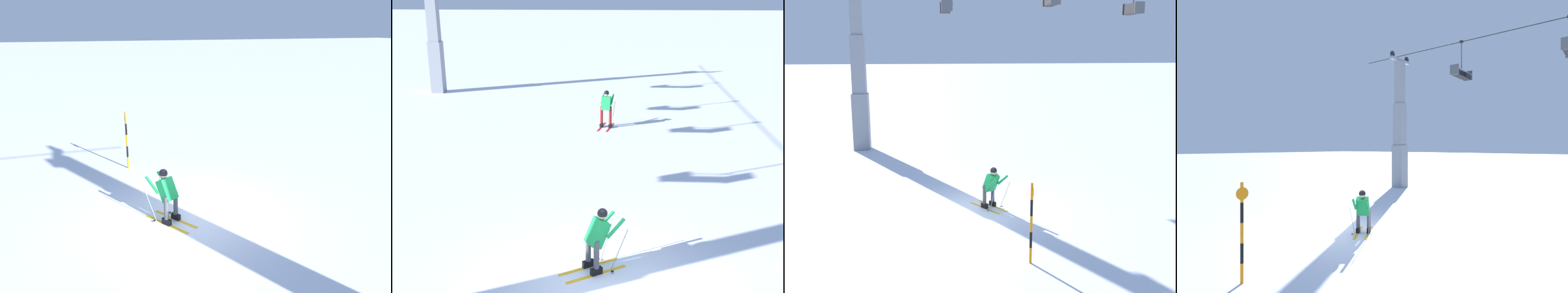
% 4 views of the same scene
% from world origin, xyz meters
% --- Properties ---
extents(ground_plane, '(260.00, 260.00, 0.00)m').
position_xyz_m(ground_plane, '(0.00, 0.00, 0.00)').
color(ground_plane, white).
extents(skier_carving_main, '(1.31, 1.61, 1.65)m').
position_xyz_m(skier_carving_main, '(0.62, 0.07, 0.88)').
color(skier_carving_main, yellow).
rests_on(skier_carving_main, ground_plane).
extents(lift_tower_near, '(0.87, 2.29, 9.87)m').
position_xyz_m(lift_tower_near, '(-5.09, 10.66, 4.03)').
color(lift_tower_near, gray).
rests_on(lift_tower_near, ground_plane).
extents(chairlift_seat_nearest, '(0.61, 2.18, 2.37)m').
position_xyz_m(chairlift_seat_nearest, '(-0.41, 10.66, 7.74)').
color(chairlift_seat_nearest, black).
extents(chairlift_seat_middle, '(0.61, 1.71, 2.40)m').
position_xyz_m(chairlift_seat_middle, '(10.11, 10.66, 7.74)').
color(chairlift_seat_middle, black).
extents(trail_marker_pole, '(0.07, 0.28, 2.22)m').
position_xyz_m(trail_marker_pole, '(1.03, -4.39, 1.20)').
color(trail_marker_pole, orange).
rests_on(trail_marker_pole, ground_plane).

